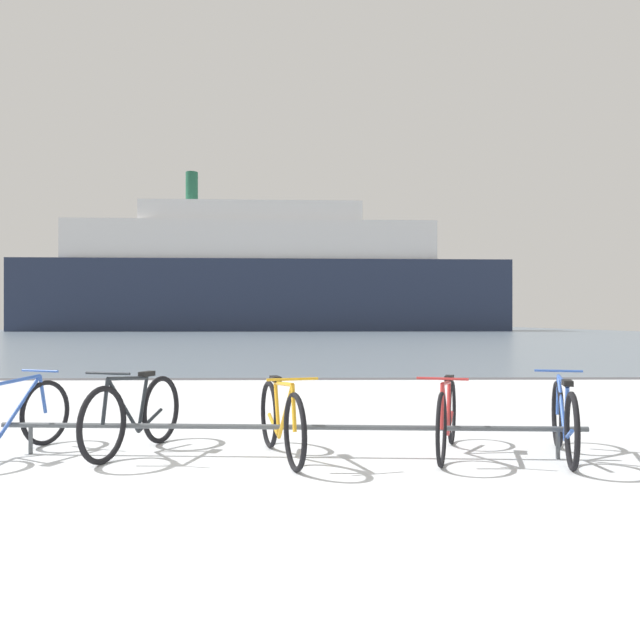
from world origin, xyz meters
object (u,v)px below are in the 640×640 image
Objects in this scene: bicycle_3 at (447,417)px; bicycle_0 at (6,418)px; bicycle_1 at (134,415)px; ferry_ship at (261,278)px; bicycle_2 at (281,420)px; bicycle_4 at (564,420)px.

bicycle_0 is at bearing 179.45° from bicycle_3.
ferry_ship is at bearing 93.47° from bicycle_1.
bicycle_3 is at bearing -84.07° from ferry_ship.
bicycle_2 is 1.02× the size of bicycle_4.
bicycle_4 is at bearing -9.11° from bicycle_3.
bicycle_0 is 0.98× the size of bicycle_4.
bicycle_4 reaches higher than bicycle_3.
bicycle_0 reaches higher than bicycle_3.
ferry_ship is (-4.24, 70.02, 6.06)m from bicycle_1.
bicycle_1 is 3.05m from bicycle_3.
ferry_ship reaches higher than bicycle_4.
bicycle_4 reaches higher than bicycle_0.
bicycle_3 is (1.60, 0.15, -0.00)m from bicycle_2.
bicycle_0 is 2.66m from bicycle_2.
bicycle_2 is 1.00× the size of bicycle_3.
bicycle_2 is (1.45, -0.28, -0.01)m from bicycle_1.
bicycle_1 is (1.20, 0.09, 0.01)m from bicycle_0.
bicycle_3 is 1.08m from bicycle_4.
ferry_ship reaches higher than bicycle_1.
bicycle_0 is at bearing 175.91° from bicycle_2.
bicycle_2 reaches higher than bicycle_3.
bicycle_1 is 1.48m from bicycle_2.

